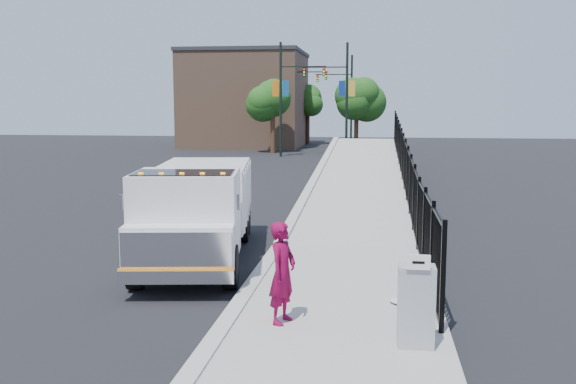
# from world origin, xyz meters

# --- Properties ---
(ground) EXTENTS (120.00, 120.00, 0.00)m
(ground) POSITION_xyz_m (0.00, 0.00, 0.00)
(ground) COLOR black
(ground) RESTS_ON ground
(sidewalk) EXTENTS (3.55, 12.00, 0.12)m
(sidewalk) POSITION_xyz_m (1.93, -2.00, 0.06)
(sidewalk) COLOR #9E998E
(sidewalk) RESTS_ON ground
(curb) EXTENTS (0.30, 12.00, 0.16)m
(curb) POSITION_xyz_m (0.00, -2.00, 0.08)
(curb) COLOR #ADAAA3
(curb) RESTS_ON ground
(ramp) EXTENTS (3.95, 24.06, 3.19)m
(ramp) POSITION_xyz_m (2.12, 16.00, 0.00)
(ramp) COLOR #9E998E
(ramp) RESTS_ON ground
(iron_fence) EXTENTS (0.10, 28.00, 1.80)m
(iron_fence) POSITION_xyz_m (3.55, 12.00, 0.90)
(iron_fence) COLOR black
(iron_fence) RESTS_ON ground
(truck) EXTENTS (3.24, 7.24, 2.39)m
(truck) POSITION_xyz_m (-1.77, 2.60, 1.35)
(truck) COLOR black
(truck) RESTS_ON ground
(worker) EXTENTS (0.59, 0.73, 1.72)m
(worker) POSITION_xyz_m (0.95, -1.86, 0.98)
(worker) COLOR maroon
(worker) RESTS_ON sidewalk
(utility_cabinet) EXTENTS (0.55, 0.40, 1.25)m
(utility_cabinet) POSITION_xyz_m (3.10, -2.63, 0.75)
(utility_cabinet) COLOR gray
(utility_cabinet) RESTS_ON sidewalk
(arrow_sign) EXTENTS (0.35, 0.04, 0.22)m
(arrow_sign) POSITION_xyz_m (3.10, -2.85, 1.48)
(arrow_sign) COLOR white
(arrow_sign) RESTS_ON utility_cabinet
(debris) EXTENTS (0.45, 0.45, 0.11)m
(debris) POSITION_xyz_m (2.98, -0.54, 0.18)
(debris) COLOR silver
(debris) RESTS_ON sidewalk
(light_pole_0) EXTENTS (3.77, 0.22, 8.00)m
(light_pole_0) POSITION_xyz_m (-3.94, 32.97, 4.36)
(light_pole_0) COLOR black
(light_pole_0) RESTS_ON ground
(light_pole_1) EXTENTS (3.77, 0.22, 8.00)m
(light_pole_1) POSITION_xyz_m (0.05, 33.90, 4.36)
(light_pole_1) COLOR black
(light_pole_1) RESTS_ON ground
(light_pole_2) EXTENTS (3.77, 0.22, 8.00)m
(light_pole_2) POSITION_xyz_m (-4.40, 40.73, 4.36)
(light_pole_2) COLOR black
(light_pole_2) RESTS_ON ground
(light_pole_3) EXTENTS (3.78, 0.22, 8.00)m
(light_pole_3) POSITION_xyz_m (-0.07, 45.67, 4.36)
(light_pole_3) COLOR black
(light_pole_3) RESTS_ON ground
(tree_0) EXTENTS (2.90, 2.90, 5.45)m
(tree_0) POSITION_xyz_m (-5.31, 36.00, 3.96)
(tree_0) COLOR #382314
(tree_0) RESTS_ON ground
(tree_1) EXTENTS (2.80, 2.80, 5.40)m
(tree_1) POSITION_xyz_m (0.91, 38.58, 3.96)
(tree_1) COLOR #382314
(tree_1) RESTS_ON ground
(tree_2) EXTENTS (2.55, 2.55, 5.27)m
(tree_2) POSITION_xyz_m (-3.82, 47.13, 3.94)
(tree_2) COLOR #382314
(tree_2) RESTS_ON ground
(building) EXTENTS (10.00, 10.00, 8.00)m
(building) POSITION_xyz_m (-9.00, 44.00, 4.00)
(building) COLOR #8C664C
(building) RESTS_ON ground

